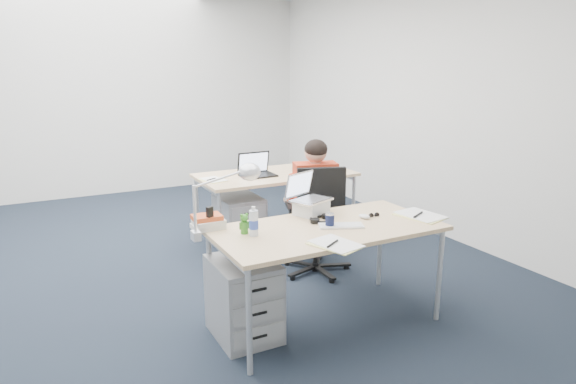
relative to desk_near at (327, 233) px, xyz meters
The scene contains 24 objects.
floor 1.62m from the desk_near, 124.21° to the left, with size 7.00×7.00×0.00m, color black.
room 1.79m from the desk_near, 124.21° to the left, with size 6.02×7.02×2.80m.
desk_near is the anchor object (origin of this frame).
desk_far 1.84m from the desk_near, 75.13° to the left, with size 1.60×0.80×0.73m.
office_chair 1.00m from the desk_near, 63.62° to the left, with size 0.81×0.81×1.00m.
seated_person 1.09m from the desk_near, 65.52° to the left, with size 0.49×0.71×1.20m.
drawer_pedestal_near 0.73m from the desk_near, behind, with size 0.40×0.50×0.55m, color gray.
drawer_pedestal_far 1.75m from the desk_near, 89.22° to the left, with size 0.40×0.50×0.55m, color gray.
silver_laptop 0.38m from the desk_near, 80.13° to the left, with size 0.29×0.23×0.31m, color silver, non-canonical shape.
wireless_keyboard 0.11m from the desk_near, 26.44° to the right, with size 0.31×0.13×0.02m, color white.
computer_mouse 0.36m from the desk_near, ahead, with size 0.06×0.09×0.03m, color white.
headphones 0.16m from the desk_near, 76.45° to the left, with size 0.21×0.16×0.03m, color black, non-canonical shape.
can_koozie 0.10m from the desk_near, 55.51° to the right, with size 0.06×0.06×0.10m, color #12193B.
water_bottle 0.55m from the desk_near, behind, with size 0.06×0.06×0.20m, color silver.
bear_figurine 0.59m from the desk_near, 166.89° to the left, with size 0.08×0.06×0.14m, color #21731E, non-canonical shape.
book_stack 0.83m from the desk_near, 154.98° to the left, with size 0.21×0.16×0.10m, color silver.
cordless_phone 0.82m from the desk_near, 158.08° to the left, with size 0.04×0.03×0.17m, color black.
papers_left 0.39m from the desk_near, 113.71° to the right, with size 0.22×0.31×0.01m, color #F4F28D.
papers_right 0.76m from the desk_near, ahead, with size 0.24×0.34×0.01m, color #F4F28D.
sunglasses 0.44m from the desk_near, ahead, with size 0.09×0.04×0.02m, color black, non-canonical shape.
desk_lamp 0.82m from the desk_near, 168.36° to the left, with size 0.43×0.16×0.49m, color silver, non-canonical shape.
dark_laptop 1.76m from the desk_near, 81.58° to the left, with size 0.34×0.33×0.25m, color black, non-canonical shape.
far_cup 1.93m from the desk_near, 65.18° to the left, with size 0.07×0.07×0.10m, color white.
far_papers 1.78m from the desk_near, 96.91° to the left, with size 0.18×0.26×0.01m, color white.
Camera 1 is at (-1.00, -4.12, 1.84)m, focal length 32.00 mm.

